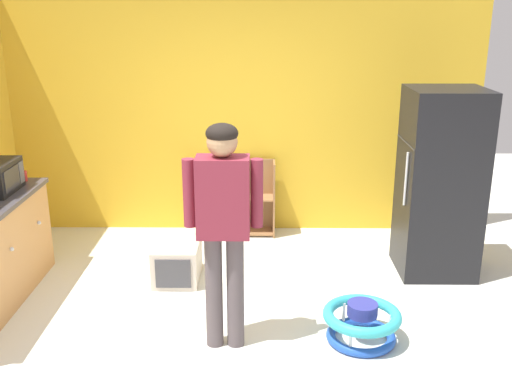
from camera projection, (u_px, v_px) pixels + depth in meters
ground_plane at (238, 331)px, 4.72m from camera, size 12.00×12.00×0.00m
back_wall at (245, 113)px, 6.53m from camera, size 5.20×0.06×2.70m
refrigerator at (440, 183)px, 5.55m from camera, size 0.73×0.68×1.78m
bookshelf at (235, 202)px, 6.66m from camera, size 0.80×0.28×0.85m
standing_person at (223, 216)px, 4.22m from camera, size 0.57×0.23×1.72m
baby_walker at (362, 322)px, 4.54m from camera, size 0.60×0.60×0.32m
pet_carrier at (177, 261)px, 5.57m from camera, size 0.42×0.55×0.36m
red_cup at (23, 176)px, 5.57m from camera, size 0.08×0.08×0.09m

